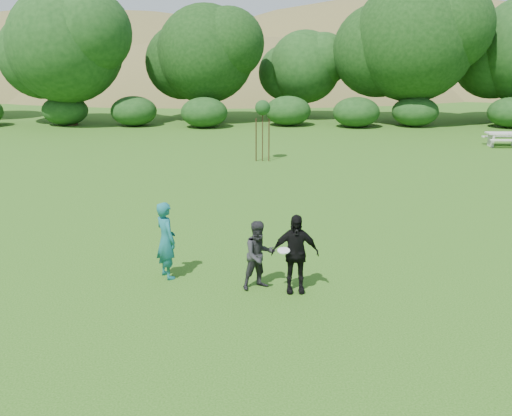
{
  "coord_description": "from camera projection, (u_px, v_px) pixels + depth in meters",
  "views": [
    {
      "loc": [
        0.29,
        -11.63,
        5.32
      ],
      "look_at": [
        0.0,
        3.0,
        1.1
      ],
      "focal_mm": 40.0,
      "sensor_mm": 36.0,
      "label": 1
    }
  ],
  "objects": [
    {
      "name": "sapling",
      "position": [
        263.0,
        109.0,
        26.21
      ],
      "size": [
        0.7,
        0.7,
        2.85
      ],
      "color": "#372615",
      "rests_on": "ground"
    },
    {
      "name": "hillside",
      "position": [
        261.0,
        169.0,
        81.73
      ],
      "size": [
        150.0,
        72.0,
        52.0
      ],
      "color": "olive",
      "rests_on": "ground"
    },
    {
      "name": "picnic_table",
      "position": [
        503.0,
        137.0,
        30.52
      ],
      "size": [
        1.8,
        1.48,
        0.76
      ],
      "color": "beige",
      "rests_on": "ground"
    },
    {
      "name": "tree_row",
      "position": [
        311.0,
        51.0,
        38.79
      ],
      "size": [
        53.92,
        10.38,
        9.62
      ],
      "color": "#3A2616",
      "rests_on": "ground"
    },
    {
      "name": "ground",
      "position": [
        253.0,
        293.0,
        12.65
      ],
      "size": [
        120.0,
        120.0,
        0.0
      ],
      "primitive_type": "plane",
      "color": "#19470C",
      "rests_on": "ground"
    },
    {
      "name": "frisbee",
      "position": [
        284.0,
        250.0,
        12.36
      ],
      "size": [
        0.27,
        0.27,
        0.08
      ],
      "color": "white",
      "rests_on": "ground"
    },
    {
      "name": "player_teal",
      "position": [
        166.0,
        240.0,
        13.28
      ],
      "size": [
        0.74,
        0.8,
        1.84
      ],
      "primitive_type": "imported",
      "rotation": [
        0.0,
        0.0,
        2.18
      ],
      "color": "#166066",
      "rests_on": "ground"
    },
    {
      "name": "player_black",
      "position": [
        295.0,
        254.0,
        12.5
      ],
      "size": [
        1.06,
        0.48,
        1.79
      ],
      "primitive_type": "imported",
      "rotation": [
        0.0,
        0.0,
        0.04
      ],
      "color": "black",
      "rests_on": "ground"
    },
    {
      "name": "player_grey",
      "position": [
        259.0,
        255.0,
        12.7
      ],
      "size": [
        0.95,
        0.88,
        1.58
      ],
      "primitive_type": "imported",
      "rotation": [
        0.0,
        0.0,
        0.47
      ],
      "color": "#272729",
      "rests_on": "ground"
    }
  ]
}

